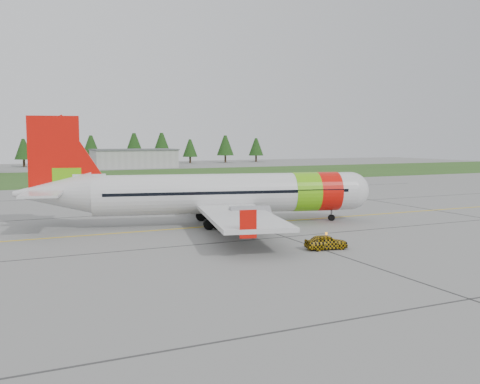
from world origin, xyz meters
name	(u,v)px	position (x,y,z in m)	size (l,w,h in m)	color
ground	(175,247)	(0.00, 0.00, 0.00)	(320.00, 320.00, 0.00)	gray
aircraft	(219,194)	(7.41, 8.80, 3.08)	(34.78, 32.62, 10.66)	silver
follow_me_car	(326,228)	(10.33, -5.86, 1.68)	(1.35, 1.15, 3.37)	gold
grass_strip	(60,178)	(0.00, 82.00, 0.01)	(320.00, 50.00, 0.03)	#30561E
taxi_guideline	(149,231)	(0.00, 8.00, 0.01)	(120.00, 0.25, 0.02)	gold
hangar_east	(134,159)	(25.00, 118.00, 2.60)	(24.00, 12.00, 5.20)	#A8A8A3
treeline	(39,150)	(0.00, 138.00, 5.00)	(160.00, 8.00, 10.00)	#1C3F14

